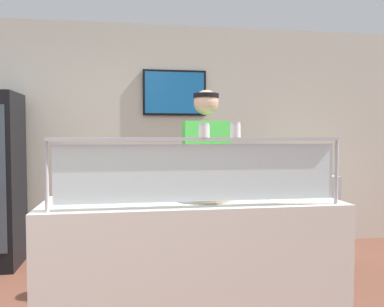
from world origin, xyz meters
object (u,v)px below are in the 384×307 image
parmesan_shaker (204,131)px  worker_figure (207,180)px  pizza_tray (205,197)px  pizza_box_stack (301,165)px  pizza_server (201,194)px  pepper_flake_shaker (235,131)px

parmesan_shaker → worker_figure: worker_figure is taller
worker_figure → pizza_tray: bearing=-102.3°
parmesan_shaker → pizza_box_stack: (1.55, 2.04, -0.38)m
pizza_server → pepper_flake_shaker: pepper_flake_shaker is taller
pepper_flake_shaker → parmesan_shaker: bearing=180.0°
pizza_server → pizza_box_stack: pizza_box_stack is taller
pepper_flake_shaker → worker_figure: worker_figure is taller
pizza_tray → worker_figure: bearing=77.7°
pizza_tray → pizza_server: size_ratio=1.46×
pizza_server → parmesan_shaker: (-0.03, -0.27, 0.42)m
parmesan_shaker → pizza_box_stack: 2.58m
pizza_tray → parmesan_shaker: (-0.06, -0.29, 0.44)m
pizza_tray → parmesan_shaker: size_ratio=4.82×
pepper_flake_shaker → pizza_box_stack: pepper_flake_shaker is taller
pizza_tray → pizza_server: pizza_server is taller
pizza_server → parmesan_shaker: 0.50m
pepper_flake_shaker → pizza_box_stack: (1.35, 2.04, -0.38)m
parmesan_shaker → worker_figure: 1.05m
worker_figure → pizza_server: bearing=-104.3°
pizza_tray → pepper_flake_shaker: (0.13, -0.29, 0.44)m
pizza_server → pizza_tray: bearing=43.4°
pizza_tray → worker_figure: worker_figure is taller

